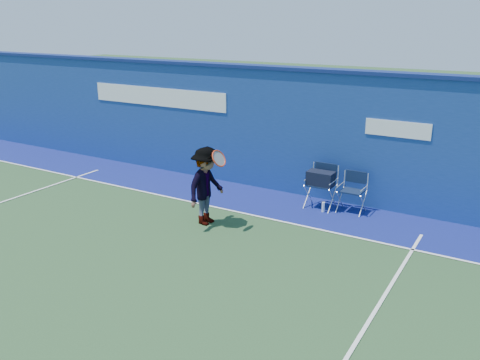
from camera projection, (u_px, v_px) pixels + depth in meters
The scene contains 8 objects.
ground at pixel (115, 262), 9.12m from camera, with size 80.00×80.00×0.00m, color #284726.
stadium_wall at pixel (255, 126), 12.92m from camera, with size 24.00×0.50×3.08m.
out_of_bounds_strip at pixel (233, 196), 12.48m from camera, with size 24.00×1.80×0.01m, color navy.
court_lines at pixel (138, 249), 9.61m from camera, with size 24.00×12.00×0.01m.
directors_chair_left at pixel (321, 190), 11.61m from camera, with size 0.60×0.54×1.00m.
directors_chair_right at pixel (352, 200), 11.40m from camera, with size 0.54×0.48×0.90m.
water_bottle at pixel (323, 207), 11.42m from camera, with size 0.07×0.07×0.24m, color white.
tennis_player at pixel (206, 186), 10.59m from camera, with size 0.84×1.09×1.68m.
Camera 1 is at (6.12, -5.96, 4.18)m, focal length 38.00 mm.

